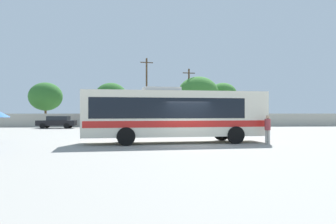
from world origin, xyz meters
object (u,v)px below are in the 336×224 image
(parked_car_leftmost_black, at_px, (57,122))
(roadside_tree_midleft, at_px, (111,97))
(parked_car_second_maroon, at_px, (103,122))
(utility_pole_far, at_px, (189,96))
(coach_bus_cream_red, at_px, (173,113))
(roadside_tree_midright, at_px, (198,94))
(parked_car_third_silver, at_px, (164,122))
(attendant_by_bus_door, at_px, (268,128))
(roadside_tree_right, at_px, (223,95))
(roadside_tree_left, at_px, (46,97))
(utility_pole_near, at_px, (147,91))

(parked_car_leftmost_black, height_order, roadside_tree_midleft, roadside_tree_midleft)
(parked_car_second_maroon, distance_m, utility_pole_far, 13.79)
(coach_bus_cream_red, relative_size, roadside_tree_midright, 1.61)
(parked_car_third_silver, bearing_deg, attendant_by_bus_door, -77.99)
(utility_pole_far, distance_m, roadside_tree_right, 6.64)
(parked_car_leftmost_black, bearing_deg, roadside_tree_midright, 22.06)
(parked_car_leftmost_black, relative_size, parked_car_second_maroon, 1.01)
(roadside_tree_left, bearing_deg, attendant_by_bus_door, -55.85)
(utility_pole_near, bearing_deg, roadside_tree_midright, 8.42)
(utility_pole_far, bearing_deg, roadside_tree_left, 173.19)
(parked_car_second_maroon, bearing_deg, attendant_by_bus_door, -61.34)
(attendant_by_bus_door, height_order, parked_car_leftmost_black, attendant_by_bus_door)
(coach_bus_cream_red, relative_size, roadside_tree_left, 1.82)
(roadside_tree_left, xyz_separation_m, roadside_tree_midleft, (9.54, -1.49, -0.04))
(attendant_by_bus_door, relative_size, parked_car_leftmost_black, 0.38)
(utility_pole_near, height_order, utility_pole_far, utility_pole_near)
(parked_car_second_maroon, relative_size, roadside_tree_midright, 0.62)
(parked_car_third_silver, xyz_separation_m, utility_pole_far, (4.07, 6.96, 3.47))
(coach_bus_cream_red, xyz_separation_m, roadside_tree_midleft, (-6.23, 28.60, 2.34))
(parked_car_third_silver, relative_size, roadside_tree_midright, 0.62)
(roadside_tree_midleft, bearing_deg, roadside_tree_left, 171.14)
(roadside_tree_midright, bearing_deg, parked_car_second_maroon, -150.53)
(attendant_by_bus_door, relative_size, roadside_tree_left, 0.27)
(utility_pole_near, relative_size, roadside_tree_right, 1.47)
(attendant_by_bus_door, distance_m, roadside_tree_midright, 29.43)
(parked_car_second_maroon, distance_m, parked_car_third_silver, 7.34)
(coach_bus_cream_red, distance_m, parked_car_leftmost_black, 23.80)
(roadside_tree_left, distance_m, roadside_tree_midright, 22.18)
(parked_car_leftmost_black, height_order, parked_car_third_silver, parked_car_third_silver)
(parked_car_third_silver, height_order, roadside_tree_right, roadside_tree_right)
(utility_pole_far, height_order, roadside_tree_midleft, utility_pole_far)
(roadside_tree_left, height_order, roadside_tree_midright, roadside_tree_midright)
(parked_car_third_silver, xyz_separation_m, utility_pole_near, (-1.98, 6.20, 4.13))
(attendant_by_bus_door, bearing_deg, parked_car_leftmost_black, 128.42)
(parked_car_leftmost_black, bearing_deg, coach_bus_cream_red, -60.09)
(parked_car_second_maroon, distance_m, roadside_tree_midright, 15.20)
(coach_bus_cream_red, xyz_separation_m, parked_car_second_maroon, (-6.53, 20.72, -1.04))
(parked_car_second_maroon, distance_m, roadside_tree_right, 20.33)
(utility_pole_far, bearing_deg, coach_bus_cream_red, -100.03)
(roadside_tree_midleft, bearing_deg, roadside_tree_right, 7.87)
(coach_bus_cream_red, bearing_deg, parked_car_leftmost_black, 119.91)
(roadside_tree_midleft, bearing_deg, utility_pole_far, -5.04)
(roadside_tree_right, bearing_deg, utility_pole_far, -150.03)
(utility_pole_near, bearing_deg, utility_pole_far, 7.19)
(coach_bus_cream_red, relative_size, attendant_by_bus_door, 6.64)
(roadside_tree_left, height_order, roadside_tree_right, roadside_tree_right)
(parked_car_third_silver, distance_m, roadside_tree_midright, 9.86)
(parked_car_leftmost_black, bearing_deg, attendant_by_bus_door, -51.58)
(utility_pole_near, distance_m, utility_pole_far, 6.13)
(parked_car_third_silver, distance_m, roadside_tree_right, 14.71)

